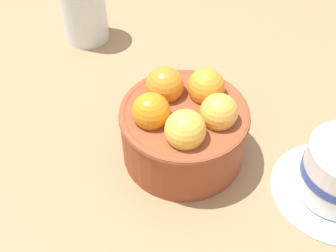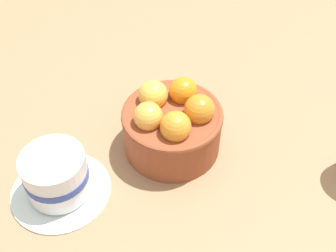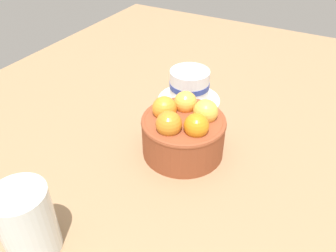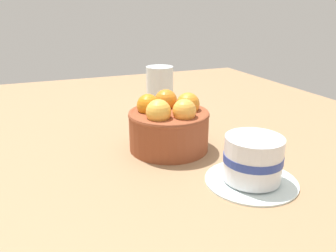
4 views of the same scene
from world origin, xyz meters
The scene contains 4 objects.
ground_plane centered at (0.00, 0.00, -2.03)cm, with size 146.31×116.17×4.05cm, color #997551.
terracotta_bowl centered at (0.01, 0.00, 4.86)cm, with size 15.18×15.18×10.65cm.
coffee_cup centered at (-16.96, -6.97, 3.46)cm, with size 14.31×14.31×7.49cm.
water_glass centered at (28.21, -8.78, 5.36)cm, with size 7.32×7.32×10.72cm, color silver.
Camera 4 is at (-55.04, 22.28, 25.88)cm, focal length 35.83 mm.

